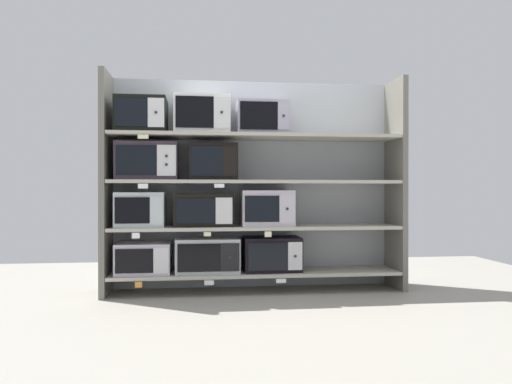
% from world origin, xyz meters
% --- Properties ---
extents(ground, '(6.60, 6.00, 0.02)m').
position_xyz_m(ground, '(0.00, -1.00, -0.01)').
color(ground, gray).
extents(back_panel, '(2.80, 0.04, 1.96)m').
position_xyz_m(back_panel, '(0.00, 0.24, 0.98)').
color(back_panel, '#9EA3A8').
rests_on(back_panel, ground).
extents(upright_left, '(0.05, 0.45, 1.96)m').
position_xyz_m(upright_left, '(-1.33, 0.00, 0.98)').
color(upright_left, '#68645B').
rests_on(upright_left, ground).
extents(upright_right, '(0.05, 0.45, 1.96)m').
position_xyz_m(upright_right, '(1.33, 0.00, 0.98)').
color(upright_right, '#68645B').
rests_on(upright_right, ground).
extents(shelf_0, '(2.60, 0.45, 0.03)m').
position_xyz_m(shelf_0, '(0.00, 0.00, 0.17)').
color(shelf_0, '#ADA899').
rests_on(shelf_0, ground).
extents(microwave_0, '(0.47, 0.39, 0.27)m').
position_xyz_m(microwave_0, '(-1.00, -0.00, 0.32)').
color(microwave_0, '#B9B1C3').
rests_on(microwave_0, shelf_0).
extents(microwave_1, '(0.57, 0.36, 0.31)m').
position_xyz_m(microwave_1, '(-0.44, -0.00, 0.34)').
color(microwave_1, '#B2BBB9').
rests_on(microwave_1, shelf_0).
extents(microwave_2, '(0.52, 0.36, 0.31)m').
position_xyz_m(microwave_2, '(0.15, -0.00, 0.34)').
color(microwave_2, black).
rests_on(microwave_2, shelf_0).
extents(price_tag_0, '(0.06, 0.00, 0.05)m').
position_xyz_m(price_tag_0, '(-1.02, -0.23, 0.12)').
color(price_tag_0, orange).
extents(price_tag_1, '(0.08, 0.00, 0.04)m').
position_xyz_m(price_tag_1, '(-0.43, -0.23, 0.13)').
color(price_tag_1, white).
extents(price_tag_2, '(0.09, 0.00, 0.04)m').
position_xyz_m(price_tag_2, '(0.19, -0.23, 0.13)').
color(price_tag_2, white).
extents(shelf_1, '(2.60, 0.45, 0.03)m').
position_xyz_m(shelf_1, '(0.00, 0.00, 0.58)').
color(shelf_1, '#ADA899').
extents(microwave_3, '(0.42, 0.40, 0.30)m').
position_xyz_m(microwave_3, '(-1.03, -0.00, 0.75)').
color(microwave_3, '#B2BDC0').
rests_on(microwave_3, shelf_1).
extents(microwave_4, '(0.52, 0.35, 0.29)m').
position_xyz_m(microwave_4, '(-0.48, -0.00, 0.74)').
color(microwave_4, black).
rests_on(microwave_4, shelf_1).
extents(microwave_5, '(0.47, 0.41, 0.32)m').
position_xyz_m(microwave_5, '(0.09, -0.00, 0.76)').
color(microwave_5, '#B8B1BD').
rests_on(microwave_5, shelf_1).
extents(price_tag_3, '(0.07, 0.00, 0.05)m').
position_xyz_m(price_tag_3, '(-1.05, -0.23, 0.54)').
color(price_tag_3, white).
extents(price_tag_4, '(0.06, 0.00, 0.04)m').
position_xyz_m(price_tag_4, '(-0.45, -0.23, 0.54)').
color(price_tag_4, beige).
extents(price_tag_5, '(0.06, 0.00, 0.05)m').
position_xyz_m(price_tag_5, '(0.08, -0.23, 0.54)').
color(price_tag_5, beige).
extents(shelf_2, '(2.60, 0.45, 0.03)m').
position_xyz_m(shelf_2, '(0.00, 0.00, 1.00)').
color(shelf_2, '#ADA899').
extents(microwave_6, '(0.54, 0.35, 0.33)m').
position_xyz_m(microwave_6, '(-0.97, -0.00, 1.18)').
color(microwave_6, '#342B35').
rests_on(microwave_6, shelf_2).
extents(microwave_7, '(0.43, 0.35, 0.33)m').
position_xyz_m(microwave_7, '(-0.39, -0.00, 1.17)').
color(microwave_7, black).
rests_on(microwave_7, shelf_2).
extents(price_tag_6, '(0.08, 0.00, 0.04)m').
position_xyz_m(price_tag_6, '(-0.99, -0.23, 0.96)').
color(price_tag_6, white).
extents(price_tag_7, '(0.09, 0.00, 0.03)m').
position_xyz_m(price_tag_7, '(-0.34, -0.23, 0.96)').
color(price_tag_7, white).
extents(shelf_3, '(2.60, 0.45, 0.03)m').
position_xyz_m(shelf_3, '(0.00, 0.00, 1.41)').
color(shelf_3, '#ADA899').
extents(microwave_8, '(0.44, 0.43, 0.31)m').
position_xyz_m(microwave_8, '(-1.02, -0.00, 1.58)').
color(microwave_8, black).
rests_on(microwave_8, shelf_3).
extents(microwave_9, '(0.49, 0.39, 0.34)m').
position_xyz_m(microwave_9, '(-0.49, -0.00, 1.59)').
color(microwave_9, silver).
rests_on(microwave_9, shelf_3).
extents(microwave_10, '(0.46, 0.35, 0.30)m').
position_xyz_m(microwave_10, '(0.05, -0.00, 1.58)').
color(microwave_10, '#9E9AAA').
rests_on(microwave_10, shelf_3).
extents(price_tag_8, '(0.09, 0.00, 0.04)m').
position_xyz_m(price_tag_8, '(-0.99, -0.23, 1.37)').
color(price_tag_8, beige).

